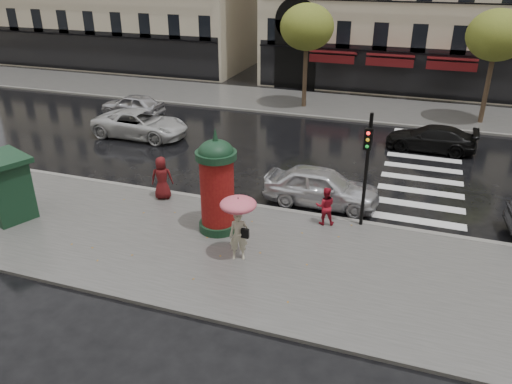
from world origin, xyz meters
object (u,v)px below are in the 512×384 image
at_px(newsstand, 5,187).
at_px(woman_red, 325,206).
at_px(woman_umbrella, 238,218).
at_px(morris_column, 217,183).
at_px(car_black, 431,138).
at_px(man_burgundy, 162,178).
at_px(car_white, 140,124).
at_px(car_silver, 322,186).
at_px(car_far_silver, 133,105).
at_px(traffic_light, 367,160).

bearing_deg(newsstand, woman_red, 16.21).
bearing_deg(woman_umbrella, morris_column, 131.66).
xyz_separation_m(newsstand, car_black, (15.08, 13.22, -0.73)).
bearing_deg(man_burgundy, car_white, -75.87).
xyz_separation_m(woman_red, car_silver, (-0.53, 1.80, -0.06)).
xyz_separation_m(woman_umbrella, car_black, (5.71, 13.11, -0.97)).
relative_size(woman_red, car_far_silver, 0.36).
height_order(woman_red, car_white, woman_red).
height_order(woman_red, newsstand, newsstand).
bearing_deg(car_white, car_far_silver, 37.36).
distance_m(morris_column, car_white, 11.95).
relative_size(newsstand, car_far_silver, 0.62).
bearing_deg(car_white, woman_umbrella, -136.03).
relative_size(car_black, car_far_silver, 1.10).
distance_m(car_white, car_black, 15.72).
height_order(car_white, car_far_silver, car_white).
bearing_deg(morris_column, man_burgundy, 152.32).
bearing_deg(car_white, car_black, -78.84).
relative_size(newsstand, car_white, 0.48).
bearing_deg(car_silver, car_white, 66.38).
bearing_deg(car_black, car_silver, -24.20).
xyz_separation_m(morris_column, traffic_light, (4.90, 1.99, 0.74)).
relative_size(woman_umbrella, car_white, 0.43).
distance_m(woman_red, car_far_silver, 17.77).
bearing_deg(car_white, woman_red, -119.80).
bearing_deg(car_black, newsstand, -46.28).
relative_size(woman_red, man_burgundy, 0.82).
relative_size(morris_column, car_black, 0.86).
distance_m(morris_column, traffic_light, 5.34).
relative_size(woman_red, car_white, 0.28).
bearing_deg(car_silver, man_burgundy, 106.32).
xyz_separation_m(woman_umbrella, man_burgundy, (-4.59, 3.25, -0.60)).
distance_m(woman_umbrella, car_black, 14.34).
bearing_deg(man_burgundy, traffic_light, 159.57).
height_order(car_black, car_far_silver, car_far_silver).
height_order(man_burgundy, car_white, man_burgundy).
height_order(woman_umbrella, car_black, woman_umbrella).
height_order(traffic_light, newsstand, traffic_light).
height_order(morris_column, car_white, morris_column).
bearing_deg(woman_umbrella, newsstand, -179.35).
height_order(newsstand, car_far_silver, newsstand).
bearing_deg(newsstand, woman_umbrella, 0.65).
xyz_separation_m(traffic_light, car_white, (-13.20, 6.52, -1.98)).
distance_m(woman_umbrella, car_far_silver, 18.31).
distance_m(woman_red, traffic_light, 2.30).
distance_m(woman_red, car_silver, 1.88).
height_order(car_silver, car_far_silver, car_silver).
height_order(woman_umbrella, morris_column, morris_column).
xyz_separation_m(man_burgundy, car_far_silver, (-7.73, 10.26, -0.32)).
distance_m(traffic_light, newsstand, 13.44).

